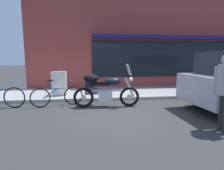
{
  "coord_description": "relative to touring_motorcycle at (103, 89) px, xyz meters",
  "views": [
    {
      "loc": [
        -0.89,
        -5.28,
        1.58
      ],
      "look_at": [
        -0.16,
        0.66,
        0.7
      ],
      "focal_mm": 28.8,
      "sensor_mm": 36.0,
      "label": 1
    }
  ],
  "objects": [
    {
      "name": "ground_plane",
      "position": [
        0.49,
        -0.5,
        -0.61
      ],
      "size": [
        80.0,
        80.0,
        0.0
      ],
      "primitive_type": "plane",
      "color": "#333333"
    },
    {
      "name": "sandwich_board_sign",
      "position": [
        -1.62,
        1.47,
        -0.0
      ],
      "size": [
        0.55,
        0.42,
        0.96
      ],
      "color": "silver",
      "rests_on": "sidewalk_curb"
    },
    {
      "name": "parked_bicycle",
      "position": [
        -1.51,
        0.28,
        -0.25
      ],
      "size": [
        1.66,
        0.59,
        0.91
      ],
      "color": "black",
      "rests_on": "ground_plane"
    },
    {
      "name": "touring_motorcycle",
      "position": [
        0.0,
        0.0,
        0.0
      ],
      "size": [
        2.17,
        0.71,
        1.41
      ],
      "color": "black",
      "rests_on": "ground_plane"
    }
  ]
}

